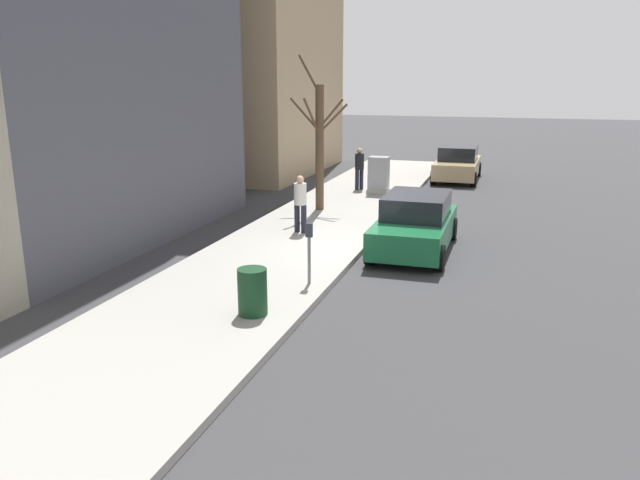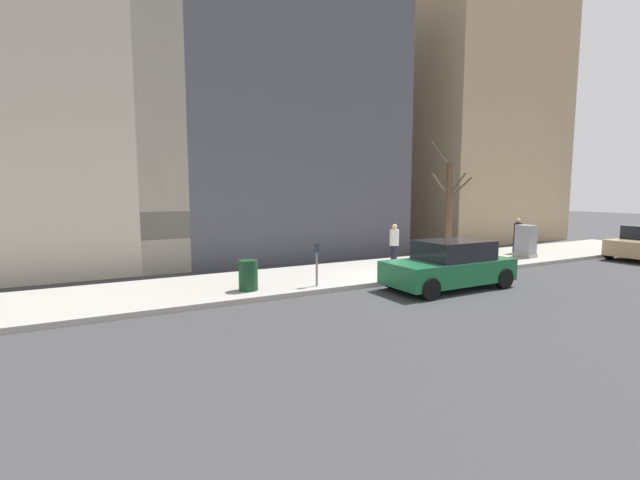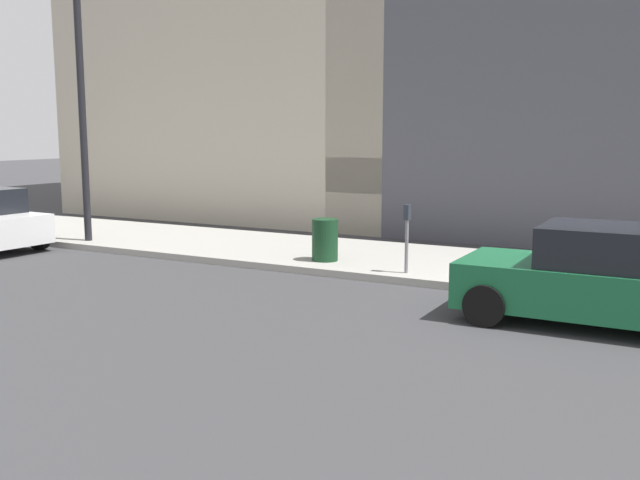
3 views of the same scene
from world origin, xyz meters
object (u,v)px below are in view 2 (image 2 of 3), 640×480
parking_meter (317,260)px  bare_tree (449,208)px  trash_bin (248,275)px  pedestrian_midblock (394,243)px  parked_car_green (450,265)px  pedestrian_near_meter (518,234)px  office_tower_left (461,88)px  utility_box (526,241)px  office_block_center (247,113)px

parking_meter → bare_tree: 8.03m
trash_bin → pedestrian_midblock: bearing=-78.9°
parked_car_green → parking_meter: parked_car_green is taller
pedestrian_near_meter → office_tower_left: (8.15, -4.43, 8.88)m
parked_car_green → utility_box: (2.54, -7.18, 0.11)m
trash_bin → pedestrian_midblock: size_ratio=0.54×
parking_meter → utility_box: utility_box is taller
parking_meter → pedestrian_near_meter: bearing=-81.4°
pedestrian_near_meter → parking_meter: bearing=-139.1°
bare_tree → office_block_center: (9.12, 5.87, 4.92)m
pedestrian_midblock → office_block_center: (9.58, 2.59, 6.21)m
utility_box → office_block_center: size_ratio=0.10×
pedestrian_midblock → office_block_center: size_ratio=0.11×
parked_car_green → trash_bin: 6.29m
trash_bin → office_tower_left: 22.57m
parked_car_green → bare_tree: (3.85, -3.74, 1.64)m
bare_tree → trash_bin: (-1.71, 9.66, -1.78)m
utility_box → trash_bin: (-0.40, 13.10, -0.25)m
utility_box → bare_tree: bare_tree is taller
trash_bin → office_block_center: office_block_center is taller
pedestrian_midblock → utility_box: bearing=99.8°
pedestrian_near_meter → office_block_center: (9.50, 9.99, 6.21)m
utility_box → pedestrian_midblock: (0.85, 6.72, 0.24)m
trash_bin → office_tower_left: size_ratio=0.05×
utility_box → office_block_center: office_block_center is taller
trash_bin → office_tower_left: (9.48, -18.21, 9.36)m
parked_car_green → pedestrian_near_meter: 8.61m
office_block_center → utility_box: bearing=-138.2°
parked_car_green → office_block_center: 14.69m
pedestrian_midblock → office_tower_left: bearing=141.8°
office_tower_left → office_block_center: size_ratio=1.37×
trash_bin → parked_car_green: bearing=-109.9°
trash_bin → office_block_center: bearing=-19.3°
bare_tree → trash_bin: bearing=100.0°
parked_car_green → pedestrian_midblock: bearing=-7.9°
parking_meter → office_block_center: (11.28, -1.74, 6.32)m
bare_tree → trash_bin: 9.97m
office_tower_left → utility_box: bearing=150.6°
parked_car_green → office_tower_left: 19.27m
trash_bin → pedestrian_midblock: 6.51m
parked_car_green → office_block_center: size_ratio=0.29×
bare_tree → pedestrian_midblock: size_ratio=3.06×
parked_car_green → utility_box: size_ratio=2.94×
parking_meter → office_tower_left: 20.99m
bare_tree → trash_bin: size_ratio=5.64×
trash_bin → pedestrian_near_meter: 13.85m
parking_meter → parked_car_green: bearing=-113.6°
office_block_center → bare_tree: bearing=-147.2°
parking_meter → office_block_center: office_block_center is taller
pedestrian_near_meter → office_block_center: size_ratio=0.11×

